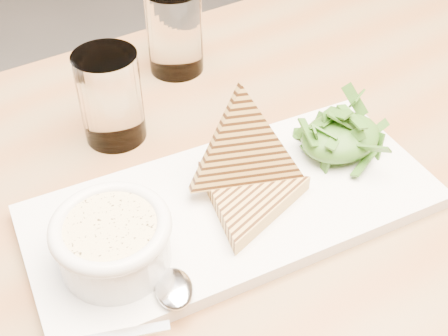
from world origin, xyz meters
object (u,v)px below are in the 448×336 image
table_top (277,214)px  glass_far (175,32)px  soup_bowl (114,246)px  glass_near (111,97)px  platter (234,206)px

table_top → glass_far: glass_far is taller
table_top → soup_bowl: soup_bowl is taller
soup_bowl → glass_near: size_ratio=0.91×
table_top → glass_near: (-0.10, 0.21, 0.08)m
table_top → platter: size_ratio=2.94×
glass_far → table_top: bearing=-97.6°
glass_near → glass_far: bearing=33.8°
glass_near → glass_far: 0.17m
glass_far → soup_bowl: bearing=-128.3°
platter → glass_far: glass_far is taller
glass_near → glass_far: size_ratio=0.97×
table_top → glass_near: 0.25m
platter → table_top: bearing=-17.0°
soup_bowl → glass_near: bearing=65.7°
platter → glass_near: size_ratio=3.78×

